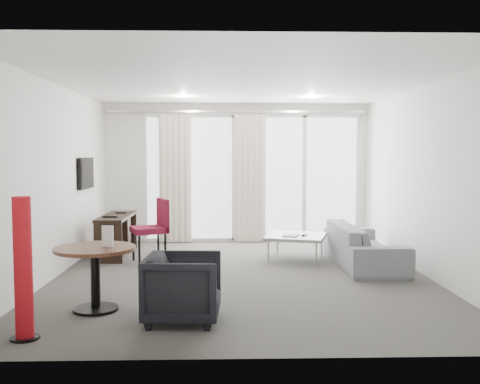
{
  "coord_description": "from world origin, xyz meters",
  "views": [
    {
      "loc": [
        -0.22,
        -7.2,
        1.65
      ],
      "look_at": [
        0.0,
        0.6,
        1.1
      ],
      "focal_mm": 40.0,
      "sensor_mm": 36.0,
      "label": 1
    }
  ],
  "objects_px": {
    "desk_chair": "(149,230)",
    "round_table": "(95,279)",
    "rattan_chair_b": "(330,210)",
    "coffee_table": "(296,247)",
    "sofa": "(364,245)",
    "red_lamp": "(23,268)",
    "rattan_chair_a": "(292,213)",
    "tub_armchair": "(183,288)",
    "desk": "(117,235)"
  },
  "relations": [
    {
      "from": "red_lamp",
      "to": "coffee_table",
      "type": "xyz_separation_m",
      "value": [
        2.9,
        3.5,
        -0.44
      ]
    },
    {
      "from": "red_lamp",
      "to": "rattan_chair_a",
      "type": "bearing_deg",
      "value": 64.7
    },
    {
      "from": "round_table",
      "to": "rattan_chair_b",
      "type": "xyz_separation_m",
      "value": [
        3.65,
        5.86,
        0.12
      ]
    },
    {
      "from": "desk_chair",
      "to": "sofa",
      "type": "xyz_separation_m",
      "value": [
        3.24,
        -0.32,
        -0.18
      ]
    },
    {
      "from": "rattan_chair_a",
      "to": "red_lamp",
      "type": "bearing_deg",
      "value": -94.05
    },
    {
      "from": "red_lamp",
      "to": "coffee_table",
      "type": "bearing_deg",
      "value": 50.38
    },
    {
      "from": "desk",
      "to": "coffee_table",
      "type": "relative_size",
      "value": 1.61
    },
    {
      "from": "desk_chair",
      "to": "rattan_chair_a",
      "type": "relative_size",
      "value": 1.3
    },
    {
      "from": "desk_chair",
      "to": "round_table",
      "type": "bearing_deg",
      "value": -116.85
    },
    {
      "from": "round_table",
      "to": "sofa",
      "type": "bearing_deg",
      "value": 33.07
    },
    {
      "from": "sofa",
      "to": "rattan_chair_a",
      "type": "bearing_deg",
      "value": 8.77
    },
    {
      "from": "round_table",
      "to": "rattan_chair_b",
      "type": "height_order",
      "value": "rattan_chair_b"
    },
    {
      "from": "round_table",
      "to": "rattan_chair_a",
      "type": "height_order",
      "value": "rattan_chair_a"
    },
    {
      "from": "red_lamp",
      "to": "rattan_chair_b",
      "type": "relative_size",
      "value": 1.41
    },
    {
      "from": "coffee_table",
      "to": "rattan_chair_a",
      "type": "height_order",
      "value": "rattan_chair_a"
    },
    {
      "from": "desk_chair",
      "to": "rattan_chair_b",
      "type": "bearing_deg",
      "value": 21.52
    },
    {
      "from": "round_table",
      "to": "tub_armchair",
      "type": "relative_size",
      "value": 1.15
    },
    {
      "from": "desk_chair",
      "to": "round_table",
      "type": "relative_size",
      "value": 1.15
    },
    {
      "from": "round_table",
      "to": "desk_chair",
      "type": "bearing_deg",
      "value": 85.44
    },
    {
      "from": "rattan_chair_b",
      "to": "round_table",
      "type": "bearing_deg",
      "value": -134.64
    },
    {
      "from": "tub_armchair",
      "to": "coffee_table",
      "type": "height_order",
      "value": "tub_armchair"
    },
    {
      "from": "round_table",
      "to": "coffee_table",
      "type": "distance_m",
      "value": 3.62
    },
    {
      "from": "coffee_table",
      "to": "sofa",
      "type": "bearing_deg",
      "value": -22.24
    },
    {
      "from": "coffee_table",
      "to": "rattan_chair_a",
      "type": "bearing_deg",
      "value": 83.75
    },
    {
      "from": "coffee_table",
      "to": "sofa",
      "type": "distance_m",
      "value": 1.05
    },
    {
      "from": "red_lamp",
      "to": "rattan_chair_b",
      "type": "distance_m",
      "value": 7.87
    },
    {
      "from": "desk_chair",
      "to": "round_table",
      "type": "xyz_separation_m",
      "value": [
        -0.2,
        -2.56,
        -0.15
      ]
    },
    {
      "from": "red_lamp",
      "to": "desk_chair",
      "type": "bearing_deg",
      "value": 79.63
    },
    {
      "from": "coffee_table",
      "to": "rattan_chair_a",
      "type": "relative_size",
      "value": 1.18
    },
    {
      "from": "round_table",
      "to": "red_lamp",
      "type": "distance_m",
      "value": 1.01
    },
    {
      "from": "round_table",
      "to": "red_lamp",
      "type": "relative_size",
      "value": 0.66
    },
    {
      "from": "tub_armchair",
      "to": "rattan_chair_a",
      "type": "distance_m",
      "value": 6.73
    },
    {
      "from": "desk",
      "to": "rattan_chair_b",
      "type": "height_order",
      "value": "rattan_chair_b"
    },
    {
      "from": "desk_chair",
      "to": "tub_armchair",
      "type": "height_order",
      "value": "desk_chair"
    },
    {
      "from": "rattan_chair_a",
      "to": "rattan_chair_b",
      "type": "relative_size",
      "value": 0.82
    },
    {
      "from": "round_table",
      "to": "red_lamp",
      "type": "bearing_deg",
      "value": -115.98
    },
    {
      "from": "desk",
      "to": "desk_chair",
      "type": "bearing_deg",
      "value": -41.9
    },
    {
      "from": "desk_chair",
      "to": "coffee_table",
      "type": "relative_size",
      "value": 1.11
    },
    {
      "from": "red_lamp",
      "to": "tub_armchair",
      "type": "xyz_separation_m",
      "value": [
        1.38,
        0.47,
        -0.3
      ]
    },
    {
      "from": "tub_armchair",
      "to": "desk_chair",
      "type": "bearing_deg",
      "value": 17.12
    },
    {
      "from": "desk_chair",
      "to": "coffee_table",
      "type": "bearing_deg",
      "value": -20.42
    },
    {
      "from": "rattan_chair_b",
      "to": "red_lamp",
      "type": "bearing_deg",
      "value": -133.92
    },
    {
      "from": "rattan_chair_b",
      "to": "coffee_table",
      "type": "bearing_deg",
      "value": -122.67
    },
    {
      "from": "sofa",
      "to": "rattan_chair_a",
      "type": "height_order",
      "value": "rattan_chair_a"
    },
    {
      "from": "rattan_chair_b",
      "to": "rattan_chair_a",
      "type": "bearing_deg",
      "value": 153.21
    },
    {
      "from": "tub_armchair",
      "to": "rattan_chair_b",
      "type": "distance_m",
      "value": 6.81
    },
    {
      "from": "tub_armchair",
      "to": "rattan_chair_b",
      "type": "xyz_separation_m",
      "value": [
        2.69,
        6.26,
        0.12
      ]
    },
    {
      "from": "red_lamp",
      "to": "rattan_chair_a",
      "type": "height_order",
      "value": "red_lamp"
    },
    {
      "from": "round_table",
      "to": "sofa",
      "type": "distance_m",
      "value": 4.11
    },
    {
      "from": "sofa",
      "to": "rattan_chair_a",
      "type": "relative_size",
      "value": 2.81
    }
  ]
}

